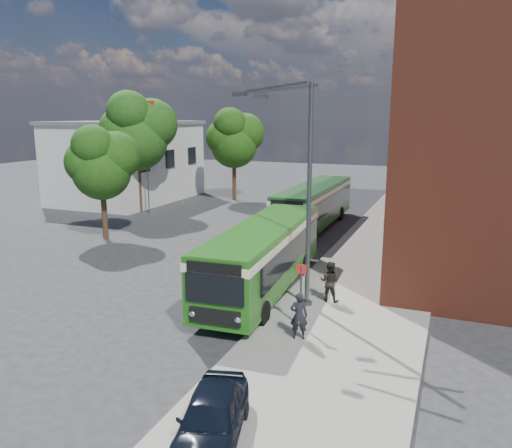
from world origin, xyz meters
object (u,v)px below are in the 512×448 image
at_px(bus_front, 264,252).
at_px(bus_rear, 314,202).
at_px(street_lamp, 300,192).
at_px(parked_car, 212,418).

bearing_deg(bus_front, bus_rear, 95.95).
bearing_deg(street_lamp, bus_front, 147.74).
distance_m(street_lamp, parked_car, 10.23).
height_order(bus_front, parked_car, bus_front).
distance_m(street_lamp, bus_front, 3.81).
relative_size(bus_front, parked_car, 3.12).
height_order(bus_rear, parked_car, bus_rear).
distance_m(bus_rear, parked_car, 24.60).
relative_size(street_lamp, parked_car, 2.46).
bearing_deg(street_lamp, parked_car, -85.34).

